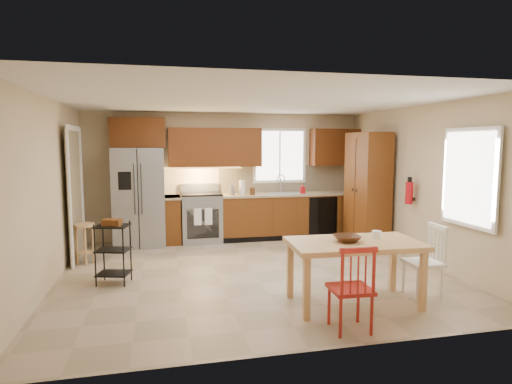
{
  "coord_description": "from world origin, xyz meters",
  "views": [
    {
      "loc": [
        -1.31,
        -6.02,
        1.89
      ],
      "look_at": [
        0.13,
        0.4,
        1.15
      ],
      "focal_mm": 30.0,
      "sensor_mm": 36.0,
      "label": 1
    }
  ],
  "objects": [
    {
      "name": "bar_stool",
      "position": [
        -2.5,
        1.04,
        0.32
      ],
      "size": [
        0.35,
        0.35,
        0.64
      ],
      "primitive_type": null,
      "rotation": [
        0.0,
        0.0,
        -0.14
      ],
      "color": "#DBAF6D",
      "rests_on": "floor"
    },
    {
      "name": "base_cabinet_run",
      "position": [
        1.29,
        2.2,
        0.45
      ],
      "size": [
        2.92,
        0.6,
        0.9
      ],
      "primitive_type": "cube",
      "color": "#613011",
      "rests_on": "floor"
    },
    {
      "name": "upper_right_block",
      "position": [
        2.25,
        2.33,
        1.83
      ],
      "size": [
        1.0,
        0.35,
        0.75
      ],
      "primitive_type": "cube",
      "color": "#5B2D0F",
      "rests_on": "wall_back"
    },
    {
      "name": "table_jar",
      "position": [
        1.22,
        -1.4,
        0.78
      ],
      "size": [
        0.11,
        0.11,
        0.13
      ],
      "primitive_type": "cylinder",
      "rotation": [
        0.0,
        0.0,
        -0.04
      ],
      "color": "white",
      "rests_on": "dining_table"
    },
    {
      "name": "undercab_glow",
      "position": [
        -0.55,
        2.3,
        1.43
      ],
      "size": [
        1.6,
        0.3,
        0.01
      ],
      "primitive_type": "cube",
      "color": "#FFBF66",
      "rests_on": "wall_back"
    },
    {
      "name": "refrigerator",
      "position": [
        -1.7,
        2.12,
        0.91
      ],
      "size": [
        0.92,
        0.75,
        1.82
      ],
      "primitive_type": "cube",
      "color": "gray",
      "rests_on": "floor"
    },
    {
      "name": "fire_extinguisher",
      "position": [
        2.63,
        0.15,
        1.1
      ],
      "size": [
        0.12,
        0.12,
        0.36
      ],
      "primitive_type": "cylinder",
      "color": "#B20C15",
      "rests_on": "wall_right"
    },
    {
      "name": "base_cabinet_narrow",
      "position": [
        -1.1,
        2.2,
        0.45
      ],
      "size": [
        0.3,
        0.6,
        0.9
      ],
      "primitive_type": "cube",
      "color": "#613011",
      "rests_on": "floor"
    },
    {
      "name": "pantry",
      "position": [
        2.43,
        1.2,
        1.05
      ],
      "size": [
        0.5,
        0.95,
        2.1
      ],
      "primitive_type": "cube",
      "color": "#613011",
      "rests_on": "floor"
    },
    {
      "name": "backsplash",
      "position": [
        1.29,
        2.48,
        1.18
      ],
      "size": [
        2.92,
        0.03,
        0.55
      ],
      "primitive_type": "cube",
      "color": "beige",
      "rests_on": "wall_back"
    },
    {
      "name": "dishwasher",
      "position": [
        1.85,
        1.91,
        0.45
      ],
      "size": [
        0.6,
        0.02,
        0.78
      ],
      "primitive_type": "cube",
      "color": "black",
      "rests_on": "floor"
    },
    {
      "name": "range_stove",
      "position": [
        -0.55,
        2.19,
        0.46
      ],
      "size": [
        0.76,
        0.63,
        0.92
      ],
      "primitive_type": "cube",
      "color": "gray",
      "rests_on": "floor"
    },
    {
      "name": "soap_bottle",
      "position": [
        1.48,
        2.1,
        1.0
      ],
      "size": [
        0.09,
        0.09,
        0.19
      ],
      "primitive_type": "imported",
      "color": "#B20C15",
      "rests_on": "base_cabinet_run"
    },
    {
      "name": "paper_towel",
      "position": [
        0.25,
        2.15,
        1.04
      ],
      "size": [
        0.12,
        0.12,
        0.28
      ],
      "primitive_type": "cylinder",
      "color": "white",
      "rests_on": "base_cabinet_run"
    },
    {
      "name": "doorway",
      "position": [
        -2.67,
        1.3,
        1.05
      ],
      "size": [
        0.04,
        0.95,
        2.1
      ],
      "primitive_type": "cube",
      "color": "#8C7A59",
      "rests_on": "wall_left"
    },
    {
      "name": "canister_steel",
      "position": [
        0.05,
        2.15,
        0.99
      ],
      "size": [
        0.11,
        0.11,
        0.18
      ],
      "primitive_type": "cylinder",
      "color": "gray",
      "rests_on": "base_cabinet_run"
    },
    {
      "name": "wall_back",
      "position": [
        0.0,
        2.5,
        1.25
      ],
      "size": [
        5.5,
        0.02,
        2.5
      ],
      "primitive_type": "cube",
      "color": "#CCB793",
      "rests_on": "ground"
    },
    {
      "name": "wall_front",
      "position": [
        0.0,
        -2.5,
        1.25
      ],
      "size": [
        5.5,
        0.02,
        2.5
      ],
      "primitive_type": "cube",
      "color": "#CCB793",
      "rests_on": "ground"
    },
    {
      "name": "sink",
      "position": [
        1.1,
        2.2,
        0.86
      ],
      "size": [
        0.62,
        0.46,
        0.16
      ],
      "primitive_type": "cube",
      "color": "gray",
      "rests_on": "base_cabinet_run"
    },
    {
      "name": "upper_left_block",
      "position": [
        -0.25,
        2.33,
        1.83
      ],
      "size": [
        1.8,
        0.35,
        0.75
      ],
      "primitive_type": "cube",
      "color": "#5B2D0F",
      "rests_on": "wall_back"
    },
    {
      "name": "table_bowl",
      "position": [
        0.79,
        -1.5,
        0.75
      ],
      "size": [
        0.32,
        0.32,
        0.08
      ],
      "primitive_type": "imported",
      "rotation": [
        0.0,
        0.0,
        -0.04
      ],
      "color": "#4A2813",
      "rests_on": "dining_table"
    },
    {
      "name": "chair_red",
      "position": [
        0.54,
        -2.15,
        0.45
      ],
      "size": [
        0.44,
        0.44,
        0.9
      ],
      "primitive_type": null,
      "rotation": [
        0.0,
        0.0,
        -0.04
      ],
      "color": "#A82219",
      "rests_on": "floor"
    },
    {
      "name": "utility_cart",
      "position": [
        -1.96,
        -0.09,
        0.42
      ],
      "size": [
        0.49,
        0.43,
        0.84
      ],
      "primitive_type": null,
      "rotation": [
        0.0,
        0.0,
        -0.26
      ],
      "color": "black",
      "rests_on": "floor"
    },
    {
      "name": "window_right",
      "position": [
        2.68,
        -1.15,
        1.45
      ],
      "size": [
        0.04,
        1.02,
        1.32
      ],
      "primitive_type": "cube",
      "color": "white",
      "rests_on": "wall_right"
    },
    {
      "name": "canister_wood",
      "position": [
        0.45,
        2.12,
        0.97
      ],
      "size": [
        0.1,
        0.1,
        0.14
      ],
      "primitive_type": "cylinder",
      "color": "#4A2813",
      "rests_on": "base_cabinet_run"
    },
    {
      "name": "chair_white",
      "position": [
        1.84,
        -1.45,
        0.45
      ],
      "size": [
        0.44,
        0.44,
        0.9
      ],
      "primitive_type": null,
      "rotation": [
        0.0,
        0.0,
        1.53
      ],
      "color": "white",
      "rests_on": "floor"
    },
    {
      "name": "window_back",
      "position": [
        1.1,
        2.48,
        1.65
      ],
      "size": [
        1.12,
        0.04,
        1.12
      ],
      "primitive_type": "cube",
      "color": "white",
      "rests_on": "wall_back"
    },
    {
      "name": "wall_right",
      "position": [
        2.75,
        0.0,
        1.25
      ],
      "size": [
        0.02,
        5.0,
        2.5
      ],
      "primitive_type": "cube",
      "color": "#CCB793",
      "rests_on": "ground"
    },
    {
      "name": "ceiling",
      "position": [
        0.0,
        0.0,
        2.5
      ],
      "size": [
        5.5,
        5.0,
        0.02
      ],
      "primitive_type": "cube",
      "color": "silver",
      "rests_on": "ground"
    },
    {
      "name": "upper_over_fridge",
      "position": [
        -1.7,
        2.33,
        2.1
      ],
      "size": [
        1.0,
        0.35,
        0.55
      ],
      "primitive_type": "cube",
      "color": "#5B2D0F",
      "rests_on": "wall_back"
    },
    {
      "name": "wall_left",
      "position": [
        -2.75,
        0.0,
        1.25
      ],
      "size": [
        0.02,
        5.0,
        2.5
      ],
      "primitive_type": "cube",
      "color": "#CCB793",
      "rests_on": "ground"
    },
    {
      "name": "floor",
      "position": [
        0.0,
        0.0,
        0.0
      ],
      "size": [
        5.5,
        5.5,
        0.0
      ],
      "primitive_type": "plane",
      "color": "tan",
      "rests_on": "ground"
    },
    {
      "name": "dining_table",
      "position": [
        0.89,
        -1.5,
        0.37
      ],
      "size": [
        1.56,
        0.93,
        0.74
      ],
      "primitive_type": null,
      "rotation": [
        0.0,
        0.0,
        -0.04
      ],
      "color": "#DBAF6D",
      "rests_on": "floor"
    }
  ]
}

